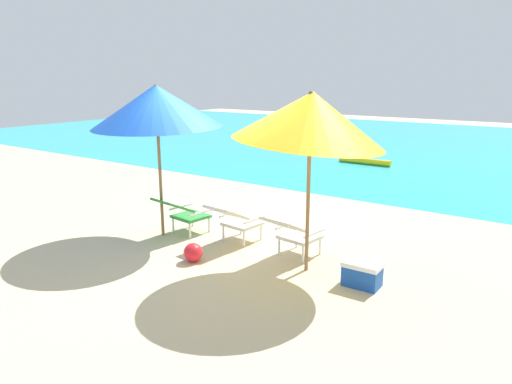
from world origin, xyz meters
The scene contains 10 objects.
ground_plane centered at (0.00, 4.00, 0.00)m, with size 40.00×40.00×0.00m, color #CCB78E.
ocean_band centered at (0.00, 12.36, 0.00)m, with size 40.00×18.00×0.01m, color #28B2B7.
swim_buoy centered at (-0.98, 7.45, 0.10)m, with size 0.18×0.18×1.60m, color yellow.
lounge_chair_left centered at (-1.03, -0.36, 0.40)m, with size 0.65×0.94×0.68m.
lounge_chair_center centered at (-0.07, -0.19, 0.40)m, with size 0.61×0.92×0.68m.
lounge_chair_right centered at (0.99, -0.22, 0.40)m, with size 0.65×0.94×0.68m.
beach_umbrella_left centered at (-1.29, -0.57, 2.13)m, with size 2.20×2.22×2.48m.
beach_umbrella_right centered at (1.37, -0.48, 2.08)m, with size 2.62×2.60×2.49m.
beach_ball centered at (-0.11, -1.13, 0.14)m, with size 0.27×0.27×0.27m, color red.
cooler_box centered at (2.19, -0.51, 0.16)m, with size 0.48×0.33×0.32m.
Camera 1 is at (4.18, -5.75, 2.59)m, focal length 32.65 mm.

